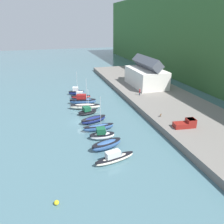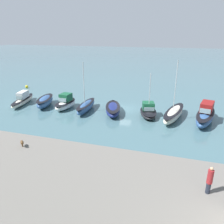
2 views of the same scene
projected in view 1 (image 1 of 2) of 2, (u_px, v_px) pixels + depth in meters
The scene contains 17 objects.
ground_plane at pixel (82, 122), 54.00m from camera, with size 320.00×320.00×0.00m, color #476B75.
quay_promenade at pixel (176, 108), 60.77m from camera, with size 117.59×21.02×1.56m.
harbor_clubhouse at pixel (146, 75), 77.34m from camera, with size 17.05×9.99×10.39m.
moored_boat_0 at pixel (76, 92), 73.65m from camera, with size 3.08×5.63×7.87m.
moored_boat_1 at pixel (81, 96), 70.27m from camera, with size 2.51×6.42×2.27m.
moored_boat_2 at pixel (83, 100), 65.35m from camera, with size 4.00×8.29×2.97m.
moored_boat_3 at pixel (85, 106), 61.57m from camera, with size 3.80×8.82×8.78m.
moored_boat_4 at pixel (87, 111), 58.19m from camera, with size 3.63×5.65×6.81m.
moored_boat_5 at pixel (94, 120), 53.41m from camera, with size 4.08×7.04×1.42m.
moored_boat_6 at pixel (99, 127), 49.41m from camera, with size 1.86×7.23×8.08m.
moored_boat_7 at pixel (102, 135), 45.89m from camera, with size 2.65×5.41×2.56m.
moored_boat_8 at pixel (107, 145), 42.28m from camera, with size 3.77×6.74×1.69m.
moored_boat_9 at pixel (114, 158), 38.34m from camera, with size 3.14×7.80×2.26m.
pickup_truck_0 at pixel (186, 124), 47.52m from camera, with size 2.56×4.94×1.90m.
person_on_quay at pixel (140, 92), 68.16m from camera, with size 0.40×0.40×2.14m.
dog_on_quay at pixel (161, 115), 52.94m from camera, with size 0.77×0.79×0.68m.
mooring_buoy_0 at pixel (57, 203), 29.48m from camera, with size 0.68×0.68×0.68m.
Camera 1 is at (48.99, -7.09, 22.97)m, focal length 35.00 mm.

